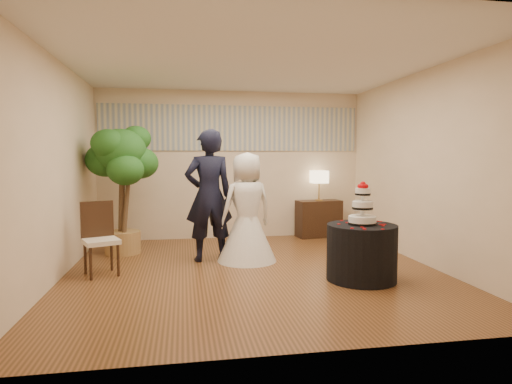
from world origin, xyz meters
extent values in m
cube|color=brown|center=(0.00, 0.00, 0.00)|extent=(5.00, 5.00, 0.00)
cube|color=white|center=(0.00, 0.00, 2.80)|extent=(5.00, 5.00, 0.00)
cube|color=beige|center=(0.00, 2.50, 1.40)|extent=(5.00, 0.06, 2.80)
cube|color=beige|center=(0.00, -2.50, 1.40)|extent=(5.00, 0.06, 2.80)
cube|color=beige|center=(-2.50, 0.00, 1.40)|extent=(0.06, 5.00, 2.80)
cube|color=beige|center=(2.50, 0.00, 1.40)|extent=(0.06, 5.00, 2.80)
cube|color=#ADAFA1|center=(0.00, 2.48, 2.10)|extent=(4.90, 0.02, 0.85)
imported|color=black|center=(-0.56, 0.70, 0.98)|extent=(0.77, 0.56, 1.96)
imported|color=white|center=(-0.01, 0.58, 0.81)|extent=(1.11, 1.11, 1.62)
cylinder|color=black|center=(1.27, -0.65, 0.35)|extent=(0.96, 0.96, 0.71)
cube|color=#301D11|center=(1.67, 2.28, 0.36)|extent=(0.90, 0.49, 0.71)
camera|label=1|loc=(-0.94, -5.66, 1.55)|focal=30.00mm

